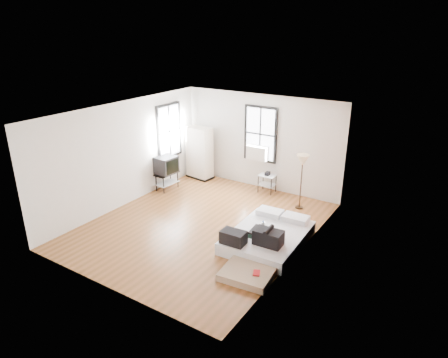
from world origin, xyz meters
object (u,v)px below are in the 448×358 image
Objects in this scene: tv_stand at (166,166)px; floor_lamp at (302,163)px; side_table at (267,179)px; mattress_bare at (259,254)px; wardrobe at (200,153)px; mattress_main at (267,236)px.

floor_lamp is at bearing 17.31° from tv_stand.
mattress_bare is at bearing -65.61° from side_table.
tv_stand is (-0.24, -1.34, -0.09)m from wardrobe.
mattress_main reaches higher than side_table.
side_table is at bearing 8.53° from wardrobe.
mattress_main is at bearing -86.92° from floor_lamp.
mattress_main is 3.40× the size of side_table.
floor_lamp reaches higher than side_table.
side_table is at bearing 108.46° from mattress_bare.
side_table is (-1.35, 2.65, 0.24)m from mattress_main.
floor_lamp is 1.46× the size of tv_stand.
tv_stand reaches higher than side_table.
mattress_main is 0.71m from mattress_bare.
tv_stand is (-3.96, 1.25, 0.55)m from mattress_main.
floor_lamp is (1.23, -0.51, 0.85)m from side_table.
wardrobe is at bearing 173.08° from floor_lamp.
floor_lamp is (3.60, -0.44, 0.45)m from wardrobe.
mattress_main is at bearing -27.95° from wardrobe.
wardrobe is 2.62× the size of side_table.
mattress_main is 2.10× the size of tv_stand.
mattress_bare is 3.68m from side_table.
mattress_bare is at bearing -78.77° from mattress_main.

